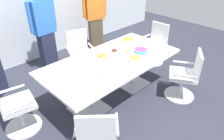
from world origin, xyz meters
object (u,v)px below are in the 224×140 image
Objects in this scene: plate_stack at (109,75)px; person_standing_1 at (44,29)px; snack_bowl_candy_mix at (141,50)px; snack_bowl_chips_orange at (128,40)px; snack_bowl_chips_yellow at (135,59)px; office_chair_0 at (97,138)px; office_chair_2 at (155,45)px; person_standing_2 at (95,16)px; donut_platter at (121,49)px; conference_table at (112,66)px; office_chair_4 at (14,108)px; snack_bowl_pretzels at (102,57)px; office_chair_3 at (80,55)px; office_chair_1 at (186,78)px.

person_standing_1 is at bearing 86.80° from plate_stack.
snack_bowl_chips_orange is (0.13, 0.44, 0.02)m from snack_bowl_candy_mix.
person_standing_1 is at bearing 104.32° from snack_bowl_chips_yellow.
office_chair_0 is 2.72m from person_standing_1.
person_standing_2 is (-0.58, 1.43, 0.53)m from office_chair_2.
office_chair_2 is 1.31m from donut_platter.
person_standing_2 is 1.45m from snack_bowl_chips_orange.
person_standing_2 is (1.07, 1.69, 0.31)m from conference_table.
person_standing_1 is 2.05m from snack_bowl_candy_mix.
office_chair_4 is 4.24× the size of plate_stack.
donut_platter is at bearing 93.36° from office_chair_2.
person_standing_1 is at bearing 52.76° from office_chair_2.
office_chair_0 is at bearing -135.08° from snack_bowl_pretzels.
conference_table is at bearing 80.61° from office_chair_0.
office_chair_3 is 1.08m from snack_bowl_pretzels.
snack_bowl_candy_mix is at bearing -60.35° from donut_platter.
person_standing_2 reaches higher than office_chair_0.
snack_bowl_pretzels is at bearing 93.62° from office_chair_2.
snack_bowl_chips_yellow is 0.51× the size of donut_platter.
office_chair_1 is 4.63× the size of snack_bowl_pretzels.
person_standing_2 reaches higher than conference_table.
conference_table is 1.35× the size of person_standing_1.
office_chair_3 is at bearing 83.63° from conference_table.
office_chair_0 is 2.17m from snack_bowl_chips_orange.
office_chair_3 reaches higher than snack_bowl_candy_mix.
office_chair_3 reaches higher than snack_bowl_pretzels.
snack_bowl_pretzels is (0.97, 0.97, 0.39)m from office_chair_0.
person_standing_1 is 4.37× the size of donut_platter.
office_chair_1 is at bearing 147.37° from office_chair_2.
conference_table is 1.75m from person_standing_1.
office_chair_4 is at bearing 165.95° from conference_table.
snack_bowl_chips_yellow is 0.96× the size of plate_stack.
donut_platter is at bearing 32.53° from plate_stack.
office_chair_4 is 2.34m from snack_bowl_chips_orange.
person_standing_1 is (-0.41, 0.60, 0.53)m from office_chair_3.
donut_platter is (1.99, -0.23, 0.36)m from office_chair_4.
office_chair_0 is at bearing -157.49° from snack_bowl_candy_mix.
person_standing_1 is (-0.29, 1.70, 0.31)m from conference_table.
snack_bowl_pretzels is (-1.03, 1.06, 0.39)m from office_chair_1.
person_standing_2 is (0.16, 2.62, 0.53)m from office_chair_1.
office_chair_3 reaches higher than snack_bowl_chips_orange.
office_chair_3 is 0.51× the size of person_standing_2.
snack_bowl_chips_orange is at bearing 29.15° from plate_stack.
snack_bowl_pretzels is (-1.19, -1.56, -0.13)m from person_standing_2.
office_chair_3 is (-0.79, 2.03, 0.00)m from office_chair_1.
person_standing_2 reaches higher than snack_bowl_chips_orange.
office_chair_2 reaches higher than plate_stack.
conference_table is 11.19× the size of plate_stack.
office_chair_4 is at bearing 41.30° from person_standing_1.
office_chair_4 is 0.51× the size of person_standing_1.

